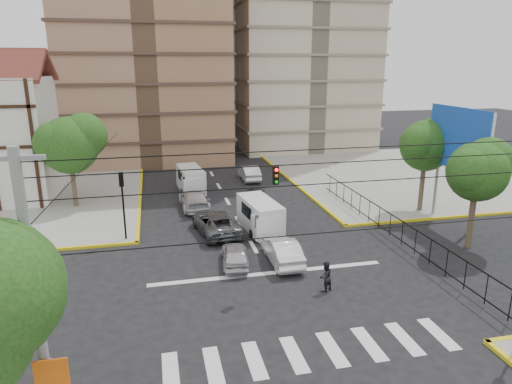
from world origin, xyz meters
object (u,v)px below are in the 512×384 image
object	(u,v)px
van_left_lane	(191,180)
pedestrian_crosswalk	(325,277)
van_right_lane	(261,217)
car_white_front_right	(282,251)
traffic_light_nw	(122,195)
car_silver_front_left	(235,255)

from	to	relation	value
van_left_lane	pedestrian_crosswalk	world-z (taller)	van_left_lane
van_right_lane	pedestrian_crosswalk	world-z (taller)	van_right_lane
van_right_lane	car_white_front_right	distance (m)	5.16
car_white_front_right	van_right_lane	bearing A→B (deg)	-89.37
traffic_light_nw	van_left_lane	world-z (taller)	traffic_light_nw
car_silver_front_left	car_white_front_right	distance (m)	2.72
van_left_lane	car_white_front_right	bearing A→B (deg)	-83.51
van_right_lane	pedestrian_crosswalk	size ratio (longest dim) A/B	3.14
traffic_light_nw	car_silver_front_left	bearing A→B (deg)	-39.53
traffic_light_nw	van_left_lane	distance (m)	12.30
van_left_lane	car_silver_front_left	xyz separation A→B (m)	(1.06, -16.09, -0.40)
van_right_lane	pedestrian_crosswalk	xyz separation A→B (m)	(1.19, -8.93, -0.25)
traffic_light_nw	car_white_front_right	distance (m)	10.68
van_right_lane	car_silver_front_left	size ratio (longest dim) A/B	1.35
traffic_light_nw	pedestrian_crosswalk	bearing A→B (deg)	-42.24
traffic_light_nw	car_white_front_right	xyz separation A→B (m)	(8.92, -5.36, -2.40)
van_right_lane	van_left_lane	bearing A→B (deg)	101.07
van_left_lane	car_white_front_right	xyz separation A→B (m)	(3.77, -16.34, -0.30)
van_right_lane	pedestrian_crosswalk	bearing A→B (deg)	-89.74
traffic_light_nw	car_white_front_right	bearing A→B (deg)	-31.03
van_right_lane	van_left_lane	xyz separation A→B (m)	(-3.73, 11.19, -0.02)
car_white_front_right	pedestrian_crosswalk	distance (m)	3.95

